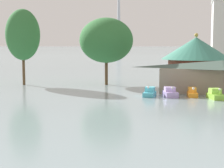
# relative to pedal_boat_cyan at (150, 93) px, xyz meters

# --- Properties ---
(pedal_boat_cyan) EXTENTS (1.65, 2.97, 1.60)m
(pedal_boat_cyan) POSITION_rel_pedal_boat_cyan_xyz_m (0.00, 0.00, 0.00)
(pedal_boat_cyan) COLOR #4CB7CC
(pedal_boat_cyan) RESTS_ON ground
(pedal_boat_lavender) EXTENTS (2.46, 3.09, 1.59)m
(pedal_boat_lavender) POSITION_rel_pedal_boat_cyan_xyz_m (2.90, 0.09, 0.03)
(pedal_boat_lavender) COLOR #B299D8
(pedal_boat_lavender) RESTS_ON ground
(pedal_boat_orange) EXTENTS (1.64, 2.79, 1.48)m
(pedal_boat_orange) POSITION_rel_pedal_boat_cyan_xyz_m (5.94, 0.99, 0.00)
(pedal_boat_orange) COLOR orange
(pedal_boat_orange) RESTS_ON ground
(pedal_boat_lime) EXTENTS (2.55, 3.34, 1.63)m
(pedal_boat_lime) POSITION_rel_pedal_boat_cyan_xyz_m (9.08, -0.51, 0.04)
(pedal_boat_lime) COLOR #8CCC3F
(pedal_boat_lime) RESTS_ON ground
(boathouse) EXTENTS (19.75, 5.94, 4.99)m
(boathouse) POSITION_rel_pedal_boat_cyan_xyz_m (10.18, 5.69, 2.08)
(boathouse) COLOR gray
(boathouse) RESTS_ON ground
(green_roof_pavilion) EXTENTS (12.47, 12.47, 9.35)m
(green_roof_pavilion) POSITION_rel_pedal_boat_cyan_xyz_m (6.25, 16.02, 4.31)
(green_roof_pavilion) COLOR brown
(green_roof_pavilion) RESTS_ON ground
(shoreline_tree_tall_left) EXTENTS (6.17, 6.17, 13.69)m
(shoreline_tree_tall_left) POSITION_rel_pedal_boat_cyan_xyz_m (-24.25, 9.54, 8.55)
(shoreline_tree_tall_left) COLOR brown
(shoreline_tree_tall_left) RESTS_ON ground
(shoreline_tree_mid) EXTENTS (9.71, 9.71, 12.15)m
(shoreline_tree_mid) POSITION_rel_pedal_boat_cyan_xyz_m (-9.61, 13.06, 7.55)
(shoreline_tree_mid) COLOR brown
(shoreline_tree_mid) RESTS_ON ground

